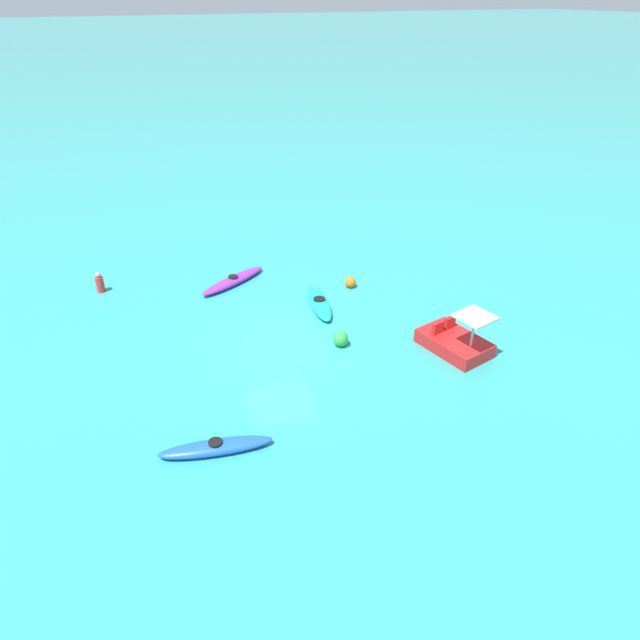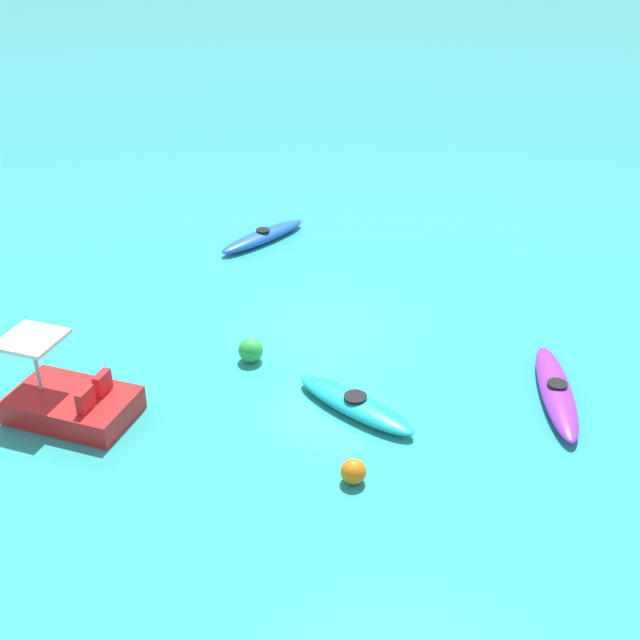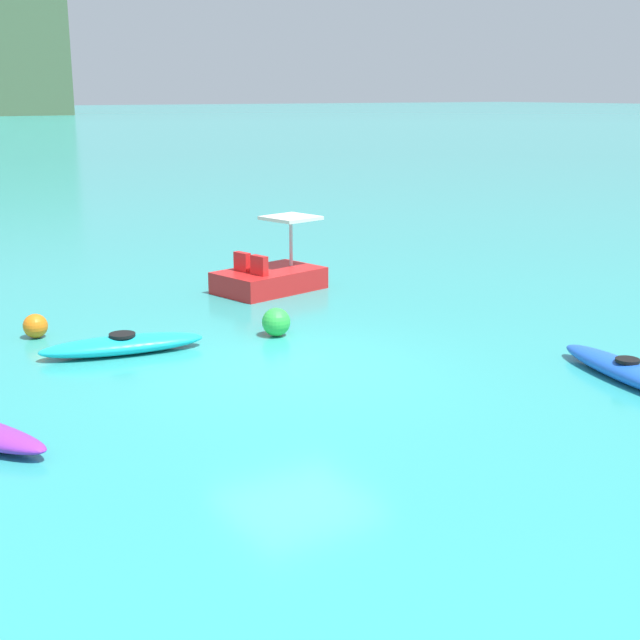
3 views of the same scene
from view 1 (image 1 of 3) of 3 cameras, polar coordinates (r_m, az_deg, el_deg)
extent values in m
plane|color=teal|center=(19.74, -4.20, -2.78)|extent=(600.00, 600.00, 0.00)
ellipsoid|color=#19B7C6|center=(22.11, -0.08, 1.73)|extent=(2.98, 1.30, 0.32)
cylinder|color=black|center=(22.03, -0.08, 2.16)|extent=(0.55, 0.55, 0.05)
ellipsoid|color=purple|center=(24.15, -8.79, 3.98)|extent=(2.10, 3.34, 0.32)
cylinder|color=black|center=(24.07, -8.83, 4.38)|extent=(0.55, 0.55, 0.05)
ellipsoid|color=blue|center=(15.78, -10.52, -12.59)|extent=(1.26, 3.13, 0.32)
cylinder|color=black|center=(15.66, -10.58, -12.10)|extent=(0.46, 0.46, 0.05)
cube|color=red|center=(19.99, 13.45, -2.32)|extent=(2.65, 1.94, 0.50)
cube|color=red|center=(20.24, 13.03, -0.25)|extent=(0.24, 0.46, 0.44)
cube|color=red|center=(19.84, 11.86, -0.77)|extent=(0.24, 0.46, 0.44)
cylinder|color=#B2B2B7|center=(19.21, 15.26, -1.22)|extent=(0.08, 0.08, 1.10)
cube|color=silver|center=(18.92, 15.50, 0.30)|extent=(1.29, 1.29, 0.08)
sphere|color=green|center=(19.65, 2.10, -1.94)|extent=(0.54, 0.54, 0.54)
sphere|color=orange|center=(23.61, 3.11, 3.86)|extent=(0.46, 0.46, 0.46)
cylinder|color=red|center=(24.89, -21.43, 3.37)|extent=(0.45, 0.45, 0.65)
sphere|color=tan|center=(24.70, -21.62, 4.29)|extent=(0.22, 0.22, 0.22)
camera|label=2|loc=(31.27, 17.44, 27.65)|focal=46.75mm
camera|label=3|loc=(24.62, -39.10, 8.88)|focal=49.41mm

